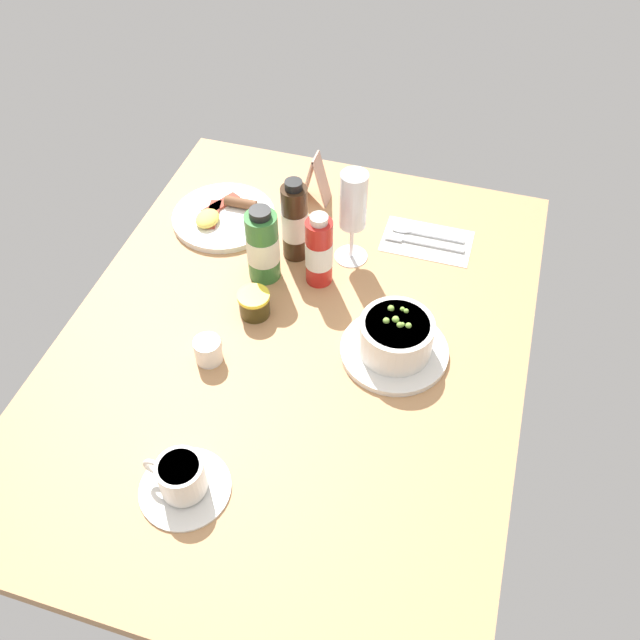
# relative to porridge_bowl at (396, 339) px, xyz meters

# --- Properties ---
(ground_plane) EXTENTS (1.10, 0.84, 0.03)m
(ground_plane) POSITION_rel_porridge_bowl_xyz_m (-0.02, 0.18, -0.05)
(ground_plane) COLOR #B27F51
(porridge_bowl) EXTENTS (0.20, 0.20, 0.09)m
(porridge_bowl) POSITION_rel_porridge_bowl_xyz_m (0.00, 0.00, 0.00)
(porridge_bowl) COLOR silver
(porridge_bowl) RESTS_ON ground_plane
(cutlery_setting) EXTENTS (0.11, 0.18, 0.01)m
(cutlery_setting) POSITION_rel_porridge_bowl_xyz_m (0.31, 0.00, -0.04)
(cutlery_setting) COLOR silver
(cutlery_setting) RESTS_ON ground_plane
(coffee_cup) EXTENTS (0.14, 0.14, 0.07)m
(coffee_cup) POSITION_rel_porridge_bowl_xyz_m (-0.36, 0.25, -0.01)
(coffee_cup) COLOR silver
(coffee_cup) RESTS_ON ground_plane
(creamer_jug) EXTENTS (0.05, 0.06, 0.05)m
(creamer_jug) POSITION_rel_porridge_bowl_xyz_m (-0.11, 0.31, -0.02)
(creamer_jug) COLOR silver
(creamer_jug) RESTS_ON ground_plane
(wine_glass) EXTENTS (0.07, 0.07, 0.21)m
(wine_glass) POSITION_rel_porridge_bowl_xyz_m (0.22, 0.14, 0.09)
(wine_glass) COLOR white
(wine_glass) RESTS_ON ground_plane
(jam_jar) EXTENTS (0.06, 0.06, 0.05)m
(jam_jar) POSITION_rel_porridge_bowl_xyz_m (0.02, 0.27, -0.01)
(jam_jar) COLOR #382F11
(jam_jar) RESTS_ON ground_plane
(sauce_bottle_red) EXTENTS (0.05, 0.05, 0.16)m
(sauce_bottle_red) POSITION_rel_porridge_bowl_xyz_m (0.14, 0.19, 0.04)
(sauce_bottle_red) COLOR #B21E19
(sauce_bottle_red) RESTS_ON ground_plane
(sauce_bottle_brown) EXTENTS (0.05, 0.05, 0.18)m
(sauce_bottle_brown) POSITION_rel_porridge_bowl_xyz_m (0.20, 0.25, 0.05)
(sauce_bottle_brown) COLOR #382314
(sauce_bottle_brown) RESTS_ON ground_plane
(sauce_bottle_green) EXTENTS (0.06, 0.06, 0.16)m
(sauce_bottle_green) POSITION_rel_porridge_bowl_xyz_m (0.12, 0.29, 0.04)
(sauce_bottle_green) COLOR #337233
(sauce_bottle_green) RESTS_ON ground_plane
(breakfast_plate) EXTENTS (0.22, 0.22, 0.04)m
(breakfast_plate) POSITION_rel_porridge_bowl_xyz_m (0.26, 0.43, -0.03)
(breakfast_plate) COLOR silver
(breakfast_plate) RESTS_ON ground_plane
(menu_card) EXTENTS (0.05, 0.06, 0.12)m
(menu_card) POSITION_rel_porridge_bowl_xyz_m (0.38, 0.26, 0.02)
(menu_card) COLOR tan
(menu_card) RESTS_ON ground_plane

